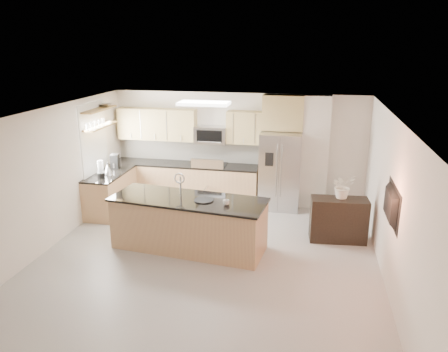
% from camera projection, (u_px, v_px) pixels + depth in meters
% --- Properties ---
extents(floor, '(6.50, 6.50, 0.00)m').
position_uv_depth(floor, '(206.00, 260.00, 7.78)').
color(floor, '#A4A19C').
rests_on(floor, ground).
extents(ceiling, '(6.00, 6.50, 0.02)m').
position_uv_depth(ceiling, '(204.00, 115.00, 7.01)').
color(ceiling, silver).
rests_on(ceiling, wall_back).
extents(wall_back, '(6.00, 0.02, 2.60)m').
position_uv_depth(wall_back, '(237.00, 148.00, 10.44)').
color(wall_back, beige).
rests_on(wall_back, floor).
extents(wall_front, '(6.00, 0.02, 2.60)m').
position_uv_depth(wall_front, '(127.00, 295.00, 4.35)').
color(wall_front, beige).
rests_on(wall_front, floor).
extents(wall_left, '(0.02, 6.50, 2.60)m').
position_uv_depth(wall_left, '(46.00, 180.00, 7.97)').
color(wall_left, beige).
rests_on(wall_left, floor).
extents(wall_right, '(0.02, 6.50, 2.60)m').
position_uv_depth(wall_right, '(391.00, 203.00, 6.83)').
color(wall_right, beige).
rests_on(wall_right, floor).
extents(back_counter, '(3.55, 0.66, 1.44)m').
position_uv_depth(back_counter, '(185.00, 181.00, 10.62)').
color(back_counter, tan).
rests_on(back_counter, floor).
extents(left_counter, '(0.66, 1.50, 0.92)m').
position_uv_depth(left_counter, '(110.00, 192.00, 9.88)').
color(left_counter, tan).
rests_on(left_counter, floor).
extents(range, '(0.76, 0.64, 1.14)m').
position_uv_depth(range, '(210.00, 183.00, 10.49)').
color(range, black).
rests_on(range, floor).
extents(upper_cabinets, '(3.50, 0.33, 0.75)m').
position_uv_depth(upper_cabinets, '(183.00, 125.00, 10.38)').
color(upper_cabinets, tan).
rests_on(upper_cabinets, wall_back).
extents(microwave, '(0.76, 0.40, 0.40)m').
position_uv_depth(microwave, '(211.00, 135.00, 10.27)').
color(microwave, '#ACACAE').
rests_on(microwave, upper_cabinets).
extents(refrigerator, '(0.92, 0.78, 1.78)m').
position_uv_depth(refrigerator, '(280.00, 171.00, 10.01)').
color(refrigerator, '#ACACAE').
rests_on(refrigerator, floor).
extents(partition_column, '(0.60, 0.30, 2.60)m').
position_uv_depth(partition_column, '(315.00, 153.00, 9.95)').
color(partition_column, silver).
rests_on(partition_column, floor).
extents(window, '(0.04, 1.15, 1.65)m').
position_uv_depth(window, '(94.00, 140.00, 9.59)').
color(window, white).
rests_on(window, wall_left).
extents(shelf_lower, '(0.30, 1.20, 0.04)m').
position_uv_depth(shelf_lower, '(100.00, 126.00, 9.57)').
color(shelf_lower, olive).
rests_on(shelf_lower, wall_left).
extents(shelf_upper, '(0.30, 1.20, 0.04)m').
position_uv_depth(shelf_upper, '(98.00, 109.00, 9.46)').
color(shelf_upper, olive).
rests_on(shelf_upper, wall_left).
extents(ceiling_fixture, '(1.00, 0.50, 0.06)m').
position_uv_depth(ceiling_fixture, '(204.00, 103.00, 8.60)').
color(ceiling_fixture, white).
rests_on(ceiling_fixture, ceiling).
extents(island, '(2.95, 1.35, 1.41)m').
position_uv_depth(island, '(189.00, 223.00, 8.11)').
color(island, tan).
rests_on(island, floor).
extents(credenza, '(1.11, 0.54, 0.86)m').
position_uv_depth(credenza, '(338.00, 220.00, 8.44)').
color(credenza, black).
rests_on(credenza, floor).
extents(cup, '(0.15, 0.15, 0.09)m').
position_uv_depth(cup, '(226.00, 202.00, 7.64)').
color(cup, white).
rests_on(cup, island).
extents(platter, '(0.42, 0.42, 0.02)m').
position_uv_depth(platter, '(204.00, 200.00, 7.85)').
color(platter, black).
rests_on(platter, island).
extents(blender, '(0.16, 0.16, 0.38)m').
position_uv_depth(blender, '(101.00, 170.00, 9.36)').
color(blender, black).
rests_on(blender, left_counter).
extents(kettle, '(0.22, 0.22, 0.27)m').
position_uv_depth(kettle, '(108.00, 169.00, 9.58)').
color(kettle, '#ACACAE').
rests_on(kettle, left_counter).
extents(coffee_maker, '(0.22, 0.25, 0.33)m').
position_uv_depth(coffee_maker, '(115.00, 162.00, 10.06)').
color(coffee_maker, black).
rests_on(coffee_maker, left_counter).
extents(bowl, '(0.40, 0.40, 0.09)m').
position_uv_depth(bowl, '(105.00, 104.00, 9.75)').
color(bowl, '#ACACAE').
rests_on(bowl, shelf_upper).
extents(flower_vase, '(0.82, 0.78, 0.72)m').
position_uv_depth(flower_vase, '(343.00, 180.00, 8.26)').
color(flower_vase, silver).
rests_on(flower_vase, credenza).
extents(television, '(0.14, 1.08, 0.62)m').
position_uv_depth(television, '(387.00, 205.00, 6.64)').
color(television, black).
rests_on(television, wall_right).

